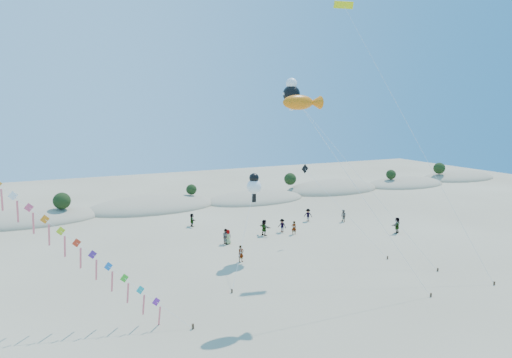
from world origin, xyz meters
name	(u,v)px	position (x,y,z in m)	size (l,w,h in m)	color
dune_ridge	(160,207)	(1.06, 45.14, 0.11)	(145.30, 11.49, 5.57)	tan
fish_kite	(303,103)	(4.54, 10.77, 14.69)	(10.34, 5.67, 15.27)	#3F2D1E
cartoon_kite_low	(254,185)	(4.49, 19.22, 7.21)	(5.59, 7.15, 8.34)	#3F2D1E
cartoon_kite_high	(292,92)	(10.26, 22.50, 16.00)	(8.73, 14.12, 17.45)	#3F2D1E
parafoil_kite	(348,13)	(14.33, 18.84, 23.42)	(6.62, 14.62, 24.62)	#3F2D1E
dark_kite	(324,189)	(13.10, 20.36, 5.93)	(4.53, 9.14, 8.43)	#3F2D1E
beachgoers	(288,225)	(11.79, 25.60, 0.85)	(21.98, 15.04, 1.87)	slate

